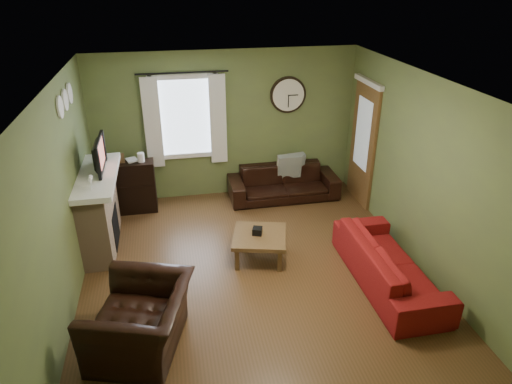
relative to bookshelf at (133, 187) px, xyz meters
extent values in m
cube|color=#51351C|center=(1.67, -2.19, -0.45)|extent=(4.60, 5.20, 0.00)
cube|color=white|center=(1.67, -2.19, 2.15)|extent=(4.60, 5.20, 0.00)
cube|color=#5B6C3B|center=(-0.63, -2.19, 0.85)|extent=(0.00, 5.20, 2.60)
cube|color=#5B6C3B|center=(3.97, -2.19, 0.85)|extent=(0.00, 5.20, 2.60)
cube|color=#5B6C3B|center=(1.67, 0.41, 0.85)|extent=(4.60, 0.00, 2.60)
cube|color=#5B6C3B|center=(1.67, -4.79, 0.85)|extent=(4.60, 0.00, 2.60)
cube|color=tan|center=(-0.43, -1.04, 0.10)|extent=(0.40, 1.40, 1.10)
cube|color=black|center=(-0.24, -1.04, -0.15)|extent=(0.04, 0.60, 0.55)
cube|color=white|center=(-0.40, -1.04, 0.69)|extent=(0.58, 1.60, 0.08)
imported|color=black|center=(-0.38, -0.89, 0.90)|extent=(0.08, 0.60, 0.35)
cube|color=#994C3F|center=(-0.30, -0.89, 0.96)|extent=(0.02, 0.62, 0.36)
cylinder|color=white|center=(-0.61, -1.39, 1.80)|extent=(0.28, 0.28, 0.03)
cylinder|color=white|center=(-0.61, -1.04, 1.80)|extent=(0.28, 0.28, 0.03)
cylinder|color=white|center=(-0.61, -0.69, 1.80)|extent=(0.28, 0.28, 0.03)
cylinder|color=black|center=(0.97, 0.29, 1.82)|extent=(0.03, 0.03, 1.50)
cube|color=silver|center=(0.42, 0.29, 1.00)|extent=(0.28, 0.04, 1.55)
cube|color=silver|center=(1.52, 0.29, 1.00)|extent=(0.28, 0.04, 1.55)
cube|color=brown|center=(3.94, -0.34, 0.60)|extent=(0.05, 0.90, 2.10)
imported|color=brown|center=(-0.05, 0.05, 0.51)|extent=(0.24, 0.28, 0.02)
imported|color=black|center=(2.64, 0.01, -0.16)|extent=(1.96, 0.77, 0.57)
cube|color=gray|center=(2.77, 0.13, 0.10)|extent=(0.44, 0.14, 0.43)
cube|color=gray|center=(2.85, 0.17, 0.10)|extent=(0.45, 0.20, 0.43)
imported|color=maroon|center=(3.37, -2.73, -0.15)|extent=(0.81, 2.06, 0.60)
imported|color=black|center=(0.21, -3.27, -0.08)|extent=(1.28, 1.37, 0.74)
cube|color=black|center=(1.79, -1.81, -0.05)|extent=(0.17, 0.17, 0.10)
camera|label=1|loc=(0.69, -7.24, 3.33)|focal=32.00mm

